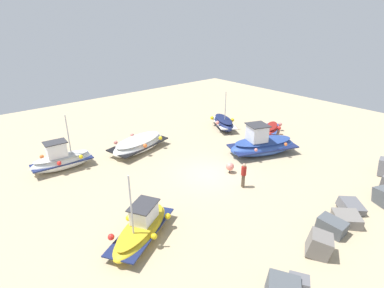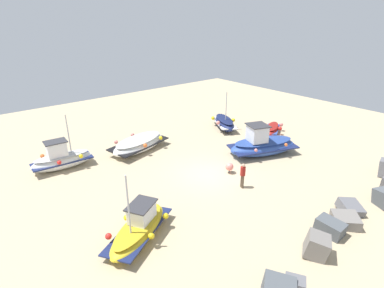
{
  "view_description": "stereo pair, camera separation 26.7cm",
  "coord_description": "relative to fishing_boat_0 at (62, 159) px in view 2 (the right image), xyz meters",
  "views": [
    {
      "loc": [
        12.67,
        13.21,
        9.95
      ],
      "look_at": [
        -1.19,
        -3.13,
        0.9
      ],
      "focal_mm": 28.65,
      "sensor_mm": 36.0,
      "label": 1
    },
    {
      "loc": [
        12.47,
        13.38,
        9.95
      ],
      "look_at": [
        -1.19,
        -3.13,
        0.9
      ],
      "focal_mm": 28.65,
      "sensor_mm": 36.0,
      "label": 2
    }
  ],
  "objects": [
    {
      "name": "fishing_boat_2",
      "position": [
        -12.62,
        7.42,
        0.07
      ],
      "size": [
        5.76,
        3.87,
        2.5
      ],
      "rotation": [
        0.0,
        0.0,
        5.91
      ],
      "color": "#2D4C9E",
      "rests_on": "ground_plane"
    },
    {
      "name": "ground_plane",
      "position": [
        -7.23,
        7.2,
        -0.71
      ],
      "size": [
        48.54,
        48.54,
        0.0
      ],
      "primitive_type": "plane",
      "color": "tan"
    },
    {
      "name": "fishing_boat_4",
      "position": [
        -0.43,
        9.74,
        -0.16
      ],
      "size": [
        4.55,
        3.51,
        3.81
      ],
      "rotation": [
        0.0,
        0.0,
        3.65
      ],
      "color": "gold",
      "rests_on": "ground_plane"
    },
    {
      "name": "fishing_boat_3",
      "position": [
        -5.74,
        0.71,
        -0.16
      ],
      "size": [
        5.38,
        3.25,
        1.11
      ],
      "rotation": [
        0.0,
        0.0,
        3.39
      ],
      "color": "white",
      "rests_on": "ground_plane"
    },
    {
      "name": "breakwater_rocks",
      "position": [
        -7.71,
        15.76,
        -0.25
      ],
      "size": [
        19.64,
        3.1,
        1.37
      ],
      "color": "slate",
      "rests_on": "ground_plane"
    },
    {
      "name": "fishing_boat_5",
      "position": [
        -17.08,
        5.07,
        -0.31
      ],
      "size": [
        3.2,
        2.48,
        0.82
      ],
      "rotation": [
        0.0,
        0.0,
        0.52
      ],
      "color": "maroon",
      "rests_on": "ground_plane"
    },
    {
      "name": "person_walking",
      "position": [
        -7.73,
        9.78,
        0.24
      ],
      "size": [
        0.32,
        0.32,
        1.65
      ],
      "rotation": [
        0.0,
        0.0,
        2.77
      ],
      "color": "brown",
      "rests_on": "ground_plane"
    },
    {
      "name": "mooring_buoy_0",
      "position": [
        -8.51,
        7.94,
        -0.25
      ],
      "size": [
        0.55,
        0.55,
        0.74
      ],
      "color": "#3F3F42",
      "rests_on": "ground_plane"
    },
    {
      "name": "fishing_boat_1",
      "position": [
        -14.58,
        1.41,
        -0.16
      ],
      "size": [
        3.19,
        4.16,
        3.63
      ],
      "rotation": [
        0.0,
        0.0,
        4.21
      ],
      "color": "navy",
      "rests_on": "ground_plane"
    },
    {
      "name": "fishing_boat_0",
      "position": [
        0.0,
        0.0,
        0.0
      ],
      "size": [
        4.26,
        2.1,
        3.83
      ],
      "rotation": [
        0.0,
        0.0,
        6.2
      ],
      "color": "white",
      "rests_on": "ground_plane"
    }
  ]
}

